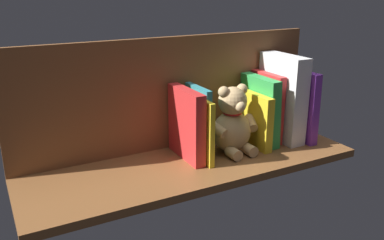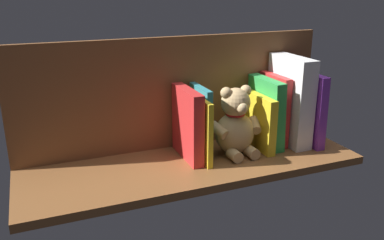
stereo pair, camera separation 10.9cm
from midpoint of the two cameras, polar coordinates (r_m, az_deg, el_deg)
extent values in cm
cube|color=brown|center=(114.11, 2.76, -6.33)|extent=(92.87, 30.40, 2.20)
cube|color=brown|center=(119.37, 0.29, 3.73)|extent=(92.87, 1.50, 32.64)
cube|color=#B23F72|center=(135.19, 17.56, 1.34)|extent=(1.34, 13.38, 17.73)
cube|color=purple|center=(130.96, 17.56, 1.73)|extent=(3.19, 19.07, 21.84)
cube|color=white|center=(128.05, 15.87, 2.60)|extent=(5.40, 17.49, 26.42)
cube|color=red|center=(127.61, 13.72, 1.45)|extent=(2.30, 14.11, 20.97)
cube|color=green|center=(125.12, 12.73, 1.05)|extent=(3.98, 16.02, 20.50)
cube|color=yellow|center=(123.37, 11.56, -0.16)|extent=(2.49, 17.47, 16.15)
ellipsoid|color=tan|center=(118.38, 8.58, -1.85)|extent=(11.72, 10.55, 12.02)
sphere|color=tan|center=(115.55, 8.80, 2.39)|extent=(8.26, 8.26, 8.26)
sphere|color=tan|center=(116.39, 10.16, 4.01)|extent=(3.19, 3.19, 3.19)
sphere|color=tan|center=(113.14, 7.54, 3.72)|extent=(3.19, 3.19, 3.19)
sphere|color=#DBB77F|center=(112.91, 9.72, 1.62)|extent=(3.19, 3.19, 3.19)
cylinder|color=tan|center=(119.54, 11.33, -0.74)|extent=(4.53, 6.49, 4.45)
cylinder|color=tan|center=(113.64, 6.59, -1.51)|extent=(4.80, 6.53, 4.45)
cylinder|color=tan|center=(117.48, 10.92, -4.47)|extent=(3.33, 4.60, 3.19)
cylinder|color=tan|center=(114.67, 8.67, -4.92)|extent=(3.33, 4.60, 3.19)
torus|color=red|center=(116.50, 8.72, 0.83)|extent=(5.64, 5.64, 0.94)
cube|color=teal|center=(116.52, 3.88, -0.07)|extent=(1.69, 12.84, 19.49)
cube|color=yellow|center=(113.67, 3.50, -1.02)|extent=(1.47, 18.20, 17.70)
cube|color=red|center=(112.78, 2.07, -0.60)|extent=(3.09, 16.87, 19.78)
camera|label=1|loc=(0.05, -87.14, 0.96)|focal=38.38mm
camera|label=2|loc=(0.05, 92.86, -0.96)|focal=38.38mm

